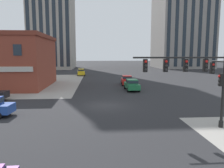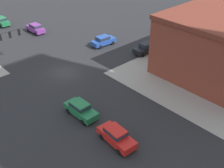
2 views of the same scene
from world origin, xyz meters
name	(u,v)px [view 1 (image 1 of 2)]	position (x,y,z in m)	size (l,w,h in m)	color
ground_plane	(106,106)	(0.00, 0.00, 0.00)	(320.00, 320.00, 0.00)	#262628
traffic_signal_main	(200,75)	(6.47, -7.43, 3.86)	(6.79, 2.09, 5.80)	black
car_main_southbound_near	(132,84)	(4.33, 9.60, 0.92)	(1.93, 4.42, 1.68)	#1E6B3D
car_main_southbound_far	(81,72)	(-4.74, 33.70, 0.92)	(2.17, 4.53, 1.68)	gold
car_cross_eastbound	(127,80)	(4.41, 15.57, 0.92)	(2.10, 4.50, 1.68)	red
residential_tower_skyline_right	(183,4)	(32.93, 64.55, 24.86)	(20.07, 20.28, 49.68)	gray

